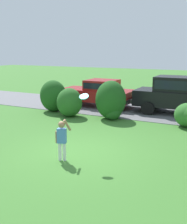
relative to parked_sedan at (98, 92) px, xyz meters
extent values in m
plane|color=#3D752D|center=(2.80, -7.10, -0.85)|extent=(80.00, 80.00, 0.00)
cube|color=slate|center=(2.80, -0.07, -0.84)|extent=(28.00, 4.40, 0.02)
ellipsoid|color=#1E511C|center=(-1.53, -2.32, -0.01)|extent=(1.48, 1.26, 1.67)
ellipsoid|color=#286023|center=(-0.12, -2.96, -0.14)|extent=(1.26, 1.25, 1.41)
ellipsoid|color=#1E511C|center=(1.86, -2.41, 0.07)|extent=(1.44, 1.55, 1.83)
ellipsoid|color=#1E511C|center=(2.06, -2.63, -0.50)|extent=(0.77, 0.77, 0.70)
cube|color=maroon|center=(-0.10, 0.00, -0.17)|extent=(4.23, 1.91, 0.64)
cube|color=maroon|center=(0.22, 0.00, 0.43)|extent=(1.71, 1.65, 0.56)
cube|color=black|center=(0.22, 0.00, 0.43)|extent=(1.57, 1.66, 0.34)
cylinder|color=black|center=(-1.38, -0.96, -0.55)|extent=(0.60, 0.23, 0.60)
cylinder|color=black|center=(-1.41, 0.92, -0.55)|extent=(0.60, 0.23, 0.60)
cylinder|color=black|center=(1.22, -0.92, -0.55)|extent=(0.60, 0.23, 0.60)
cylinder|color=black|center=(1.19, 0.96, -0.55)|extent=(0.60, 0.23, 0.60)
cube|color=black|center=(-2.24, -0.04, -0.33)|extent=(0.15, 1.75, 0.20)
cube|color=black|center=(2.04, 0.03, -0.33)|extent=(0.15, 1.75, 0.20)
cube|color=black|center=(4.59, 0.08, -0.05)|extent=(4.54, 1.95, 0.80)
cube|color=black|center=(4.59, 0.08, 0.71)|extent=(2.51, 1.68, 0.72)
cube|color=black|center=(4.59, 0.08, 0.71)|extent=(2.32, 1.69, 0.43)
cylinder|color=black|center=(3.22, -0.89, -0.51)|extent=(0.69, 0.24, 0.68)
cylinder|color=black|center=(3.18, 0.98, -0.51)|extent=(0.69, 0.24, 0.68)
cube|color=black|center=(2.30, 0.02, -0.25)|extent=(0.16, 1.75, 0.20)
cylinder|color=white|center=(2.70, -7.99, -0.57)|extent=(0.10, 0.10, 0.55)
cylinder|color=white|center=(2.84, -7.96, -0.57)|extent=(0.10, 0.10, 0.55)
cube|color=#4C7FCC|center=(2.77, -7.98, -0.08)|extent=(0.29, 0.23, 0.44)
sphere|color=#A37556|center=(2.77, -7.98, 0.26)|extent=(0.20, 0.20, 0.20)
cylinder|color=#A37556|center=(2.91, -7.88, 0.24)|extent=(0.16, 0.27, 0.39)
cylinder|color=#A37556|center=(2.62, -8.02, -0.13)|extent=(0.07, 0.07, 0.36)
cylinder|color=#1EB7B2|center=(3.26, -7.49, 1.06)|extent=(0.29, 0.26, 0.17)
cylinder|color=orange|center=(3.26, -7.49, 1.06)|extent=(0.16, 0.15, 0.11)
camera|label=1|loc=(7.34, -14.72, 2.41)|focal=46.02mm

